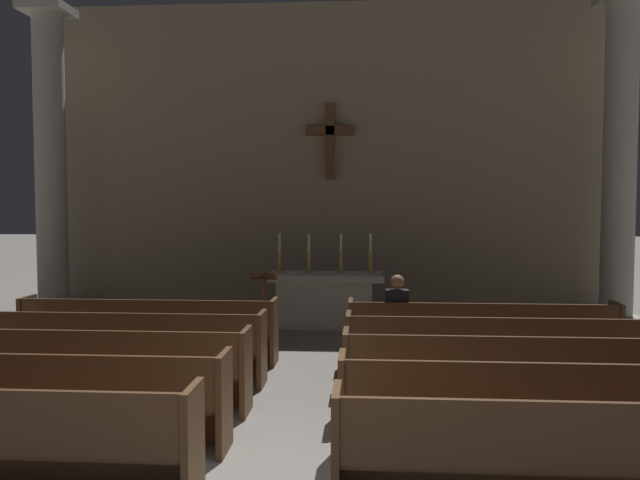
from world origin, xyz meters
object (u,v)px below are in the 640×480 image
pew_right_row_3 (518,377)px  candlestick_inner_left (309,260)px  pew_left_row_2 (33,398)px  pew_left_row_5 (149,330)px  pew_left_row_3 (83,369)px  candlestick_inner_right (341,260)px  candlestick_outer_right (370,261)px  lectern (263,307)px  pew_left_row_4 (120,347)px  pew_right_row_5 (481,335)px  column_right_third (619,166)px  pew_right_row_4 (497,353)px  lone_worshipper (397,318)px  column_left_third (51,168)px  candlestick_outer_left (280,260)px  pew_right_row_2 (546,410)px  pew_right_row_1 (588,458)px  altar (325,298)px

pew_right_row_3 → candlestick_inner_left: (-2.69, 5.11, 0.77)m
pew_left_row_2 → pew_left_row_5: bearing=90.0°
pew_left_row_3 → candlestick_inner_right: candlestick_inner_right is taller
candlestick_outer_right → candlestick_inner_left: bearing=180.0°
candlestick_inner_right → lectern: size_ratio=0.64×
pew_left_row_4 → pew_right_row_5: 4.91m
candlestick_inner_right → column_right_third: bearing=4.9°
candlestick_inner_left → candlestick_inner_right: size_ratio=1.00×
pew_left_row_2 → pew_right_row_4: same height
pew_left_row_2 → pew_right_row_4: 5.27m
candlestick_inner_left → candlestick_outer_right: bearing=0.0°
pew_right_row_3 → candlestick_inner_right: (-2.09, 5.11, 0.77)m
pew_left_row_4 → lone_worshipper: size_ratio=2.84×
pew_left_row_5 → pew_right_row_4: same height
pew_left_row_4 → column_left_third: bearing=124.7°
candlestick_inner_left → pew_right_row_3: bearing=-62.2°
column_right_third → candlestick_outer_left: size_ratio=8.34×
pew_left_row_5 → candlestick_inner_left: (2.09, 2.90, 0.77)m
pew_left_row_4 → pew_right_row_2: (4.79, -2.21, 0.00)m
pew_right_row_3 → candlestick_outer_left: candlestick_outer_left is taller
pew_right_row_1 → altar: (-2.39, 7.32, 0.06)m
pew_right_row_4 → candlestick_outer_left: bearing=129.0°
candlestick_inner_right → pew_right_row_4: bearing=-62.4°
pew_left_row_2 → lone_worshipper: bearing=43.0°
column_right_third → lone_worshipper: bearing=-142.2°
candlestick_inner_left → lectern: 1.55m
pew_right_row_4 → altar: size_ratio=1.70×
candlestick_inner_right → lone_worshipper: 3.05m
pew_right_row_2 → column_left_third: bearing=139.8°
column_left_third → candlestick_outer_left: (4.62, -0.44, -1.75)m
pew_right_row_4 → pew_right_row_5: same height
pew_right_row_1 → candlestick_outer_left: bearing=113.9°
pew_right_row_4 → column_left_third: column_left_third is taller
candlestick_inner_left → candlestick_inner_right: bearing=0.0°
pew_left_row_2 → candlestick_outer_left: (1.54, 6.21, 0.77)m
column_left_third → candlestick_outer_right: column_left_third is taller
altar → column_left_third: bearing=175.4°
pew_left_row_4 → candlestick_outer_left: bearing=68.9°
pew_left_row_4 → column_right_third: bearing=29.5°
pew_left_row_3 → candlestick_outer_right: bearing=57.6°
candlestick_inner_left → pew_left_row_3: bearing=-112.3°
lectern → candlestick_outer_right: bearing=33.3°
candlestick_inner_left → lectern: bearing=-119.5°
altar → candlestick_outer_right: size_ratio=2.97×
pew_left_row_2 → pew_left_row_5: same height
pew_right_row_3 → candlestick_outer_right: bearing=106.8°
candlestick_outer_right → column_right_third: bearing=5.5°
candlestick_inner_left → candlestick_inner_right: 0.60m
pew_right_row_4 → column_right_third: bearing=55.3°
pew_right_row_4 → pew_left_row_2: bearing=-155.2°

